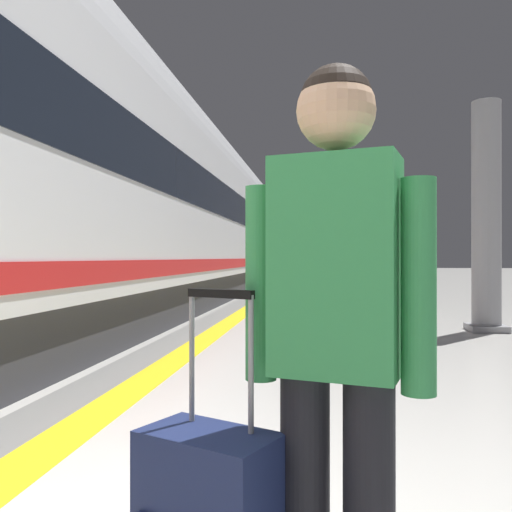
# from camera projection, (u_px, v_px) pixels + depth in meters

# --- Properties ---
(safety_line_strip) EXTENTS (0.36, 80.00, 0.01)m
(safety_line_strip) POSITION_uv_depth(u_px,v_px,m) (243.00, 313.00, 11.11)
(safety_line_strip) COLOR yellow
(safety_line_strip) RESTS_ON ground
(tactile_edge_band) EXTENTS (0.62, 80.00, 0.01)m
(tactile_edge_band) POSITION_uv_depth(u_px,v_px,m) (227.00, 313.00, 11.15)
(tactile_edge_band) COLOR slate
(tactile_edge_band) RESTS_ON ground
(high_speed_train) EXTENTS (2.94, 30.08, 4.97)m
(high_speed_train) POSITION_uv_depth(u_px,v_px,m) (130.00, 189.00, 10.51)
(high_speed_train) COLOR #38383D
(high_speed_train) RESTS_ON ground
(traveller_foreground) EXTENTS (0.51, 0.28, 1.68)m
(traveller_foreground) POSITION_uv_depth(u_px,v_px,m) (336.00, 323.00, 1.46)
(traveller_foreground) COLOR black
(traveller_foreground) RESTS_ON ground
(passenger_near) EXTENTS (0.50, 0.34, 1.60)m
(passenger_near) POSITION_uv_depth(u_px,v_px,m) (357.00, 268.00, 9.94)
(passenger_near) COLOR brown
(passenger_near) RESTS_ON ground
(suitcase_near) EXTENTS (0.43, 0.35, 1.01)m
(suitcase_near) POSITION_uv_depth(u_px,v_px,m) (340.00, 302.00, 9.88)
(suitcase_near) COLOR black
(suitcase_near) RESTS_ON ground
(platform_pillar) EXTENTS (0.56, 0.56, 3.60)m
(platform_pillar) POSITION_uv_depth(u_px,v_px,m) (486.00, 221.00, 8.39)
(platform_pillar) COLOR gray
(platform_pillar) RESTS_ON ground
(waste_bin) EXTENTS (0.46, 0.46, 0.91)m
(waste_bin) POSITION_uv_depth(u_px,v_px,m) (406.00, 288.00, 12.19)
(waste_bin) COLOR #2D6638
(waste_bin) RESTS_ON ground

